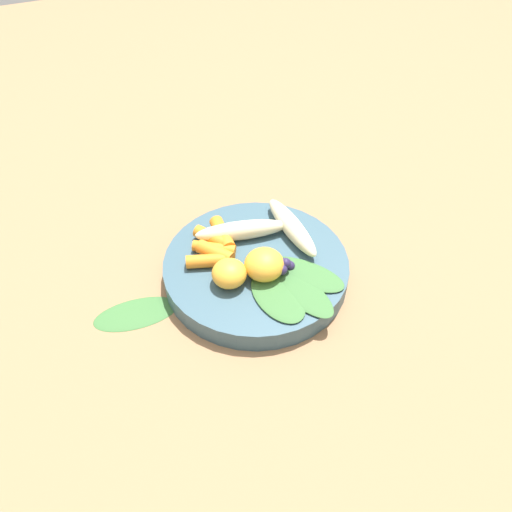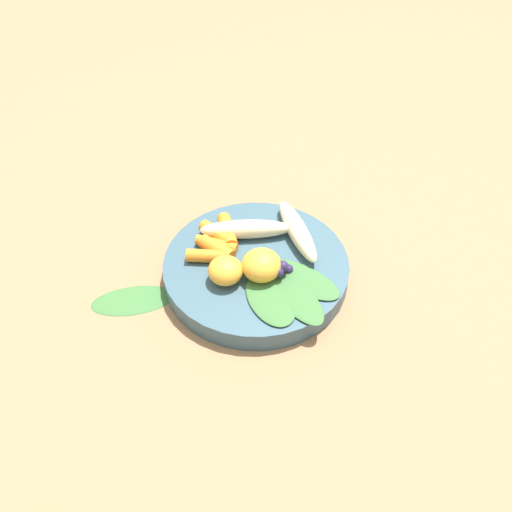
{
  "view_description": "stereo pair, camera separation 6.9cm",
  "coord_description": "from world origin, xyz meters",
  "px_view_note": "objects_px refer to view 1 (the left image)",
  "views": [
    {
      "loc": [
        0.19,
        0.45,
        0.53
      ],
      "look_at": [
        0.0,
        0.0,
        0.04
      ],
      "focal_mm": 37.03,
      "sensor_mm": 36.0,
      "label": 1
    },
    {
      "loc": [
        0.13,
        0.48,
        0.53
      ],
      "look_at": [
        0.0,
        0.0,
        0.04
      ],
      "focal_mm": 37.03,
      "sensor_mm": 36.0,
      "label": 2
    }
  ],
  "objects_px": {
    "banana_peeled_right": "(292,227)",
    "kale_leaf_stray": "(135,310)",
    "bowl": "(256,269)",
    "orange_segment_near": "(262,265)",
    "banana_peeled_left": "(243,230)"
  },
  "relations": [
    {
      "from": "banana_peeled_right",
      "to": "kale_leaf_stray",
      "type": "bearing_deg",
      "value": 93.88
    },
    {
      "from": "banana_peeled_right",
      "to": "bowl",
      "type": "bearing_deg",
      "value": 111.9
    },
    {
      "from": "bowl",
      "to": "banana_peeled_left",
      "type": "xyz_separation_m",
      "value": [
        -0.0,
        -0.05,
        0.03
      ]
    },
    {
      "from": "banana_peeled_right",
      "to": "orange_segment_near",
      "type": "relative_size",
      "value": 2.5
    },
    {
      "from": "kale_leaf_stray",
      "to": "orange_segment_near",
      "type": "bearing_deg",
      "value": 174.32
    },
    {
      "from": "bowl",
      "to": "banana_peeled_left",
      "type": "bearing_deg",
      "value": -93.07
    },
    {
      "from": "banana_peeled_left",
      "to": "orange_segment_near",
      "type": "relative_size",
      "value": 2.5
    },
    {
      "from": "banana_peeled_right",
      "to": "orange_segment_near",
      "type": "distance_m",
      "value": 0.09
    },
    {
      "from": "banana_peeled_right",
      "to": "banana_peeled_left",
      "type": "bearing_deg",
      "value": 69.73
    },
    {
      "from": "banana_peeled_left",
      "to": "banana_peeled_right",
      "type": "xyz_separation_m",
      "value": [
        -0.06,
        0.02,
        0.0
      ]
    },
    {
      "from": "banana_peeled_right",
      "to": "kale_leaf_stray",
      "type": "xyz_separation_m",
      "value": [
        0.23,
        0.03,
        -0.04
      ]
    },
    {
      "from": "bowl",
      "to": "banana_peeled_left",
      "type": "distance_m",
      "value": 0.06
    },
    {
      "from": "bowl",
      "to": "banana_peeled_right",
      "type": "distance_m",
      "value": 0.08
    },
    {
      "from": "bowl",
      "to": "orange_segment_near",
      "type": "bearing_deg",
      "value": 81.9
    },
    {
      "from": "banana_peeled_right",
      "to": "orange_segment_near",
      "type": "xyz_separation_m",
      "value": [
        0.07,
        0.06,
        0.01
      ]
    }
  ]
}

